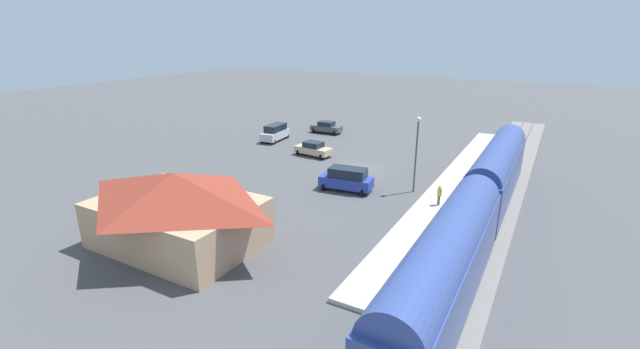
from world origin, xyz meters
The scene contains 11 objects.
ground_plane centered at (0.00, 0.00, 0.00)m, with size 200.00×200.00×0.00m, color #4C4C4F.
railway_track centered at (-14.00, 0.00, 0.09)m, with size 4.80×70.00×0.30m.
platform centered at (-10.00, 0.00, 0.15)m, with size 3.20×46.00×0.30m.
passenger_train centered at (-14.00, 11.53, 2.86)m, with size 2.93×35.85×4.98m.
station_building centered at (4.00, 22.00, 2.75)m, with size 11.76×8.37×5.29m.
pedestrian_on_platform centered at (-10.24, 6.71, 1.28)m, with size 0.36×0.36×1.71m.
suv_silver centered at (15.36, -5.86, 1.15)m, with size 2.42×5.06×2.22m.
suv_blue centered at (-1.58, 6.69, 1.15)m, with size 5.10×2.84×2.22m.
sedan_tan centered at (7.01, -1.86, 0.88)m, with size 4.67×2.62×1.74m.
sedan_charcoal centered at (11.40, -13.22, 0.88)m, with size 4.54×2.35×1.74m.
light_pole_near_platform centered at (-7.20, 3.94, 4.51)m, with size 0.44×0.44×7.09m.
Camera 1 is at (-17.86, 40.73, 14.31)m, focal length 23.93 mm.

